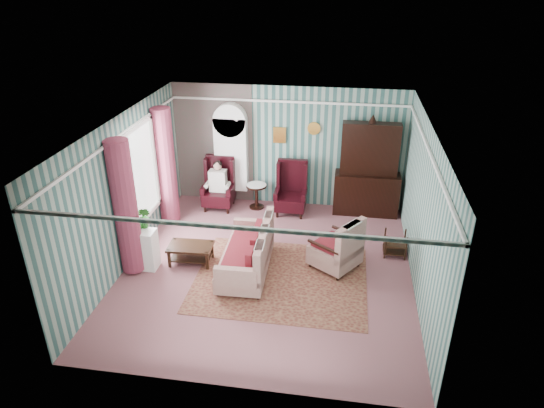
% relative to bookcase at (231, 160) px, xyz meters
% --- Properties ---
extents(floor, '(6.00, 6.00, 0.00)m').
position_rel_bookcase_xyz_m(floor, '(1.35, -2.84, -1.12)').
color(floor, '#8E5258').
rests_on(floor, ground).
extents(room_shell, '(5.53, 6.02, 2.91)m').
position_rel_bookcase_xyz_m(room_shell, '(0.73, -2.66, 0.89)').
color(room_shell, '#335D58').
rests_on(room_shell, ground).
extents(bookcase, '(0.80, 0.28, 2.24)m').
position_rel_bookcase_xyz_m(bookcase, '(0.00, 0.00, 0.00)').
color(bookcase, silver).
rests_on(bookcase, floor).
extents(dresser_hutch, '(1.50, 0.56, 2.36)m').
position_rel_bookcase_xyz_m(dresser_hutch, '(3.25, -0.12, 0.06)').
color(dresser_hutch, black).
rests_on(dresser_hutch, floor).
extents(wingback_left, '(0.76, 0.80, 1.25)m').
position_rel_bookcase_xyz_m(wingback_left, '(-0.25, -0.39, -0.50)').
color(wingback_left, black).
rests_on(wingback_left, floor).
extents(wingback_right, '(0.76, 0.80, 1.25)m').
position_rel_bookcase_xyz_m(wingback_right, '(1.50, -0.39, -0.50)').
color(wingback_right, black).
rests_on(wingback_right, floor).
extents(seated_woman, '(0.44, 0.40, 1.18)m').
position_rel_bookcase_xyz_m(seated_woman, '(-0.25, -0.39, -0.53)').
color(seated_woman, beige).
rests_on(seated_woman, floor).
extents(round_side_table, '(0.50, 0.50, 0.60)m').
position_rel_bookcase_xyz_m(round_side_table, '(0.65, -0.24, -0.82)').
color(round_side_table, black).
rests_on(round_side_table, floor).
extents(nest_table, '(0.45, 0.38, 0.54)m').
position_rel_bookcase_xyz_m(nest_table, '(3.82, -1.94, -0.85)').
color(nest_table, black).
rests_on(nest_table, floor).
extents(plant_stand, '(0.55, 0.35, 0.80)m').
position_rel_bookcase_xyz_m(plant_stand, '(-1.05, -3.14, -0.72)').
color(plant_stand, silver).
rests_on(plant_stand, floor).
extents(rug, '(3.20, 2.60, 0.01)m').
position_rel_bookcase_xyz_m(rug, '(1.65, -3.14, -1.11)').
color(rug, '#53201B').
rests_on(rug, floor).
extents(sofa, '(1.04, 1.96, 1.09)m').
position_rel_bookcase_xyz_m(sofa, '(0.95, -2.98, -0.58)').
color(sofa, beige).
rests_on(sofa, floor).
extents(floral_armchair, '(1.21, 1.22, 0.95)m').
position_rel_bookcase_xyz_m(floral_armchair, '(2.63, -2.57, -0.65)').
color(floral_armchair, '#BCB792').
rests_on(floral_armchair, floor).
extents(coffee_table, '(0.88, 0.56, 0.39)m').
position_rel_bookcase_xyz_m(coffee_table, '(-0.19, -2.85, -0.93)').
color(coffee_table, black).
rests_on(coffee_table, floor).
extents(potted_plant_a, '(0.43, 0.38, 0.44)m').
position_rel_bookcase_xyz_m(potted_plant_a, '(-1.10, -3.18, -0.10)').
color(potted_plant_a, '#1C591E').
rests_on(potted_plant_a, plant_stand).
extents(potted_plant_b, '(0.30, 0.27, 0.45)m').
position_rel_bookcase_xyz_m(potted_plant_b, '(-0.99, -2.99, -0.10)').
color(potted_plant_b, '#2A581B').
rests_on(potted_plant_b, plant_stand).
extents(potted_plant_c, '(0.26, 0.26, 0.36)m').
position_rel_bookcase_xyz_m(potted_plant_c, '(-1.12, -3.03, -0.14)').
color(potted_plant_c, '#1A541A').
rests_on(potted_plant_c, plant_stand).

